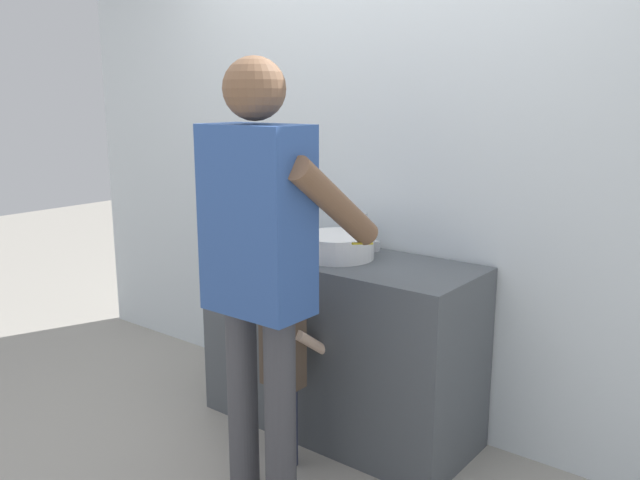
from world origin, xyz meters
The scene contains 8 objects.
ground_plane centered at (0.00, 0.00, 0.00)m, with size 14.00×14.00×0.00m, color #9E998E.
back_wall centered at (0.00, 0.62, 1.35)m, with size 4.40×0.08×2.70m.
vanity_cabinet centered at (0.00, 0.30, 0.43)m, with size 1.32×0.54×0.86m, color #4C5156.
sink_basin centered at (0.00, 0.28, 0.92)m, with size 0.34×0.34×0.11m.
faucet centered at (0.00, 0.49, 0.94)m, with size 0.18×0.14×0.18m.
toothbrush_cup centered at (-0.39, 0.36, 0.91)m, with size 0.07×0.07×0.21m.
child_toddler centered at (0.00, -0.10, 0.48)m, with size 0.25×0.25×0.80m.
adult_parent centered at (0.12, -0.36, 1.04)m, with size 0.54×0.56×1.73m.
Camera 1 is at (1.75, -2.09, 1.60)m, focal length 36.75 mm.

